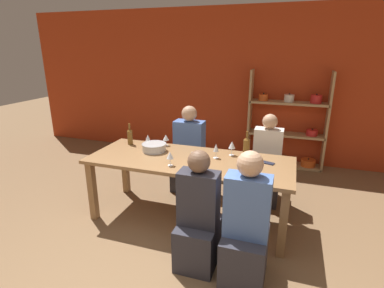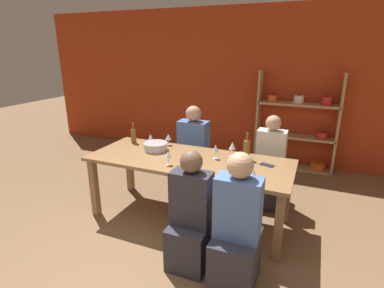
% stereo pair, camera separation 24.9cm
% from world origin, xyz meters
% --- Properties ---
extents(wall_back_red, '(8.80, 0.06, 2.70)m').
position_xyz_m(wall_back_red, '(0.00, 3.83, 1.35)').
color(wall_back_red, '#B23819').
rests_on(wall_back_red, ground_plane).
extents(shelf_unit, '(1.30, 0.30, 1.66)m').
position_xyz_m(shelf_unit, '(0.88, 3.63, 0.65)').
color(shelf_unit, tan).
rests_on(shelf_unit, ground_plane).
extents(dining_table, '(2.36, 0.92, 0.78)m').
position_xyz_m(dining_table, '(-0.17, 1.44, 0.69)').
color(dining_table, olive).
rests_on(dining_table, ground_plane).
extents(mixing_bowl, '(0.31, 0.31, 0.10)m').
position_xyz_m(mixing_bowl, '(-0.67, 1.56, 0.83)').
color(mixing_bowl, '#B7BABC').
rests_on(mixing_bowl, dining_table).
extents(wine_bottle_green, '(0.07, 0.07, 0.28)m').
position_xyz_m(wine_bottle_green, '(-1.09, 1.71, 0.89)').
color(wine_bottle_green, brown).
rests_on(wine_bottle_green, dining_table).
extents(wine_bottle_dark, '(0.08, 0.08, 0.32)m').
position_xyz_m(wine_bottle_dark, '(0.45, 1.70, 0.91)').
color(wine_bottle_dark, brown).
rests_on(wine_bottle_dark, dining_table).
extents(wine_glass_white_a, '(0.08, 0.08, 0.15)m').
position_xyz_m(wine_glass_white_a, '(-0.62, 1.81, 0.89)').
color(wine_glass_white_a, white).
rests_on(wine_glass_white_a, dining_table).
extents(wine_glass_white_b, '(0.08, 0.08, 0.18)m').
position_xyz_m(wine_glass_white_b, '(0.28, 1.72, 0.91)').
color(wine_glass_white_b, white).
rests_on(wine_glass_white_b, dining_table).
extents(wine_glass_red_a, '(0.07, 0.07, 0.15)m').
position_xyz_m(wine_glass_red_a, '(-0.09, 1.31, 0.89)').
color(wine_glass_red_a, white).
rests_on(wine_glass_red_a, dining_table).
extents(wine_glass_white_c, '(0.08, 0.08, 0.16)m').
position_xyz_m(wine_glass_white_c, '(-0.30, 1.18, 0.90)').
color(wine_glass_white_c, white).
rests_on(wine_glass_white_c, dining_table).
extents(wine_glass_red_b, '(0.07, 0.07, 0.16)m').
position_xyz_m(wine_glass_red_b, '(-0.82, 1.70, 0.89)').
color(wine_glass_red_b, white).
rests_on(wine_glass_red_b, dining_table).
extents(wine_glass_empty_a, '(0.06, 0.06, 0.16)m').
position_xyz_m(wine_glass_empty_a, '(0.67, 1.04, 0.89)').
color(wine_glass_empty_a, white).
rests_on(wine_glass_empty_a, dining_table).
extents(wine_glass_red_c, '(0.07, 0.07, 0.18)m').
position_xyz_m(wine_glass_red_c, '(0.12, 1.56, 0.90)').
color(wine_glass_red_c, white).
rests_on(wine_glass_red_c, dining_table).
extents(cell_phone, '(0.16, 0.11, 0.01)m').
position_xyz_m(cell_phone, '(0.71, 1.59, 0.78)').
color(cell_phone, '#1E2338').
rests_on(cell_phone, dining_table).
extents(person_near_a, '(0.37, 0.46, 1.16)m').
position_xyz_m(person_near_a, '(0.18, 0.71, 0.43)').
color(person_near_a, '#2D2D38').
rests_on(person_near_a, ground_plane).
extents(person_far_a, '(0.36, 0.45, 1.21)m').
position_xyz_m(person_far_a, '(0.66, 2.19, 0.45)').
color(person_far_a, '#2D2D38').
rests_on(person_far_a, ground_plane).
extents(person_near_b, '(0.38, 0.48, 1.23)m').
position_xyz_m(person_near_b, '(0.63, 0.63, 0.46)').
color(person_near_b, '#2D2D38').
rests_on(person_near_b, ground_plane).
extents(person_far_b, '(0.42, 0.53, 1.24)m').
position_xyz_m(person_far_b, '(-0.45, 2.26, 0.45)').
color(person_far_b, '#2D2D38').
rests_on(person_far_b, ground_plane).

